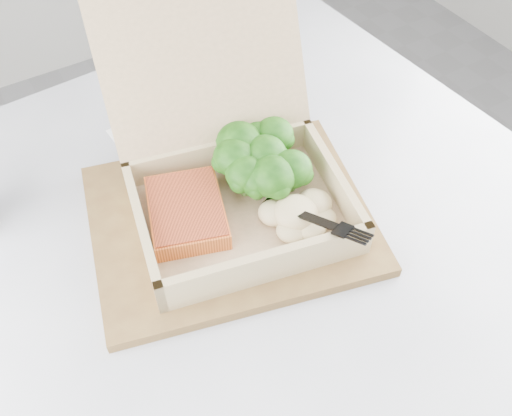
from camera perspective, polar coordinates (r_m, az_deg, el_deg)
cafe_table at (r=0.84m, az=-0.91°, el=-12.70°), size 0.92×0.92×0.75m
serving_tray at (r=0.70m, az=-2.62°, el=-1.09°), size 0.39×0.34×0.01m
takeout_container at (r=0.68m, az=-2.73°, el=4.68°), size 0.30×0.33×0.21m
salmon_fillet at (r=0.67m, az=-6.95°, el=-0.41°), size 0.12×0.13×0.02m
broccoli_pile at (r=0.70m, az=0.92°, el=4.66°), size 0.13×0.13×0.05m
mashed_potatoes at (r=0.66m, az=3.99°, el=-0.45°), size 0.08×0.07×0.03m
plastic_fork at (r=0.66m, az=3.04°, el=0.29°), size 0.06×0.14×0.03m
receipt at (r=0.80m, az=-10.24°, el=5.82°), size 0.08×0.15×0.00m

